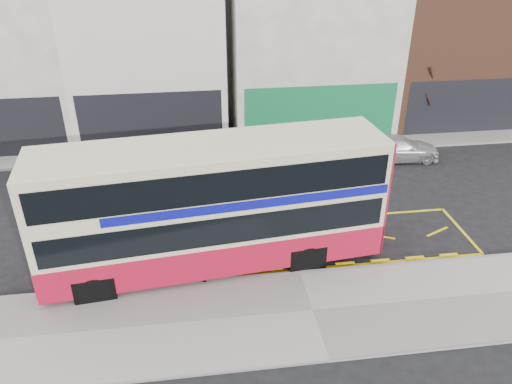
{
  "coord_description": "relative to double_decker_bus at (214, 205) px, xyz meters",
  "views": [
    {
      "loc": [
        -3.34,
        -13.85,
        10.97
      ],
      "look_at": [
        -1.22,
        2.0,
        2.11
      ],
      "focal_mm": 35.0,
      "sensor_mm": 36.0,
      "label": 1
    }
  ],
  "objects": [
    {
      "name": "road_markings",
      "position": [
        2.82,
        0.87,
        -2.43
      ],
      "size": [
        14.0,
        3.4,
        0.01
      ],
      "primitive_type": null,
      "color": "yellow",
      "rests_on": "ground"
    },
    {
      "name": "car_silver",
      "position": [
        -3.59,
        7.5,
        -1.74
      ],
      "size": [
        4.15,
        1.89,
        1.38
      ],
      "primitive_type": "imported",
      "rotation": [
        0.0,
        0.0,
        1.63
      ],
      "color": "silver",
      "rests_on": "ground"
    },
    {
      "name": "car_grey",
      "position": [
        2.28,
        7.51,
        -1.78
      ],
      "size": [
        4.17,
        2.0,
        1.32
      ],
      "primitive_type": "imported",
      "rotation": [
        0.0,
        0.0,
        1.41
      ],
      "color": "#494E52",
      "rests_on": "ground"
    },
    {
      "name": "kerb",
      "position": [
        2.82,
        -1.1,
        -2.36
      ],
      "size": [
        40.0,
        0.15,
        0.15
      ],
      "primitive_type": "cube",
      "color": "gray",
      "rests_on": "ground"
    },
    {
      "name": "bus_stop_post",
      "position": [
        -0.42,
        -1.16,
        -0.31
      ],
      "size": [
        0.82,
        0.14,
        3.32
      ],
      "rotation": [
        0.0,
        0.0,
        -0.02
      ],
      "color": "black",
      "rests_on": "pavement"
    },
    {
      "name": "terrace_green_shop",
      "position": [
        6.32,
        14.26,
        2.64
      ],
      "size": [
        9.0,
        8.01,
        11.3
      ],
      "color": "white",
      "rests_on": "ground"
    },
    {
      "name": "pavement",
      "position": [
        2.82,
        -3.03,
        -2.36
      ],
      "size": [
        40.0,
        4.0,
        0.15
      ],
      "primitive_type": "cube",
      "color": "#A29F99",
      "rests_on": "ground"
    },
    {
      "name": "terrace_left",
      "position": [
        -2.68,
        14.26,
        2.89
      ],
      "size": [
        8.0,
        8.01,
        11.8
      ],
      "color": "silver",
      "rests_on": "ground"
    },
    {
      "name": "far_pavement",
      "position": [
        2.82,
        10.27,
        -2.36
      ],
      "size": [
        50.0,
        3.0,
        0.15
      ],
      "primitive_type": "cube",
      "color": "#A29F99",
      "rests_on": "ground"
    },
    {
      "name": "car_white",
      "position": [
        9.74,
        7.58,
        -1.82
      ],
      "size": [
        4.32,
        1.96,
        1.23
      ],
      "primitive_type": "imported",
      "rotation": [
        0.0,
        0.0,
        1.51
      ],
      "color": "silver",
      "rests_on": "ground"
    },
    {
      "name": "double_decker_bus",
      "position": [
        0.0,
        0.0,
        0.0
      ],
      "size": [
        11.81,
        3.87,
        4.63
      ],
      "rotation": [
        0.0,
        0.0,
        0.11
      ],
      "color": "beige",
      "rests_on": "ground"
    },
    {
      "name": "terrace_right",
      "position": [
        15.32,
        14.26,
        2.14
      ],
      "size": [
        9.0,
        8.01,
        10.3
      ],
      "color": "brown",
      "rests_on": "ground"
    },
    {
      "name": "street_tree_right",
      "position": [
        12.26,
        10.96,
        1.09
      ],
      "size": [
        2.39,
        2.39,
        5.17
      ],
      "color": "black",
      "rests_on": "ground"
    },
    {
      "name": "ground",
      "position": [
        2.82,
        -0.73,
        -2.43
      ],
      "size": [
        120.0,
        120.0,
        0.0
      ],
      "primitive_type": "plane",
      "color": "black",
      "rests_on": "ground"
    }
  ]
}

